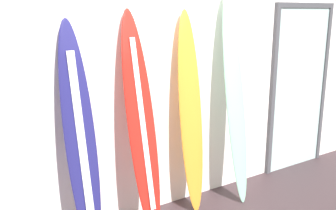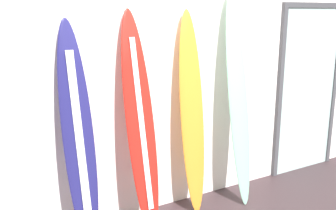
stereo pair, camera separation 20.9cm
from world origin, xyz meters
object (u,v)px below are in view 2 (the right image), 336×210
object	(u,v)px
surfboard_navy	(78,137)
surfboard_seafoam	(238,101)
glass_door	(308,87)
surfboard_sunset	(192,115)
surfboard_crimson	(140,125)

from	to	relation	value
surfboard_navy	surfboard_seafoam	bearing A→B (deg)	-0.74
surfboard_seafoam	glass_door	size ratio (longest dim) A/B	1.04
surfboard_sunset	surfboard_seafoam	distance (m)	0.55
surfboard_crimson	glass_door	distance (m)	2.51
surfboard_navy	glass_door	distance (m)	3.08
surfboard_seafoam	surfboard_navy	bearing A→B (deg)	179.26
glass_door	surfboard_seafoam	bearing A→B (deg)	-169.96
surfboard_seafoam	surfboard_sunset	bearing A→B (deg)	173.43
surfboard_navy	glass_door	bearing A→B (deg)	4.01
surfboard_navy	surfboard_seafoam	size ratio (longest dim) A/B	0.89
surfboard_navy	glass_door	size ratio (longest dim) A/B	0.93
surfboard_seafoam	glass_door	world-z (taller)	surfboard_seafoam
surfboard_navy	surfboard_crimson	bearing A→B (deg)	-3.61
surfboard_crimson	surfboard_sunset	distance (m)	0.62
surfboard_crimson	surfboard_seafoam	size ratio (longest dim) A/B	0.93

